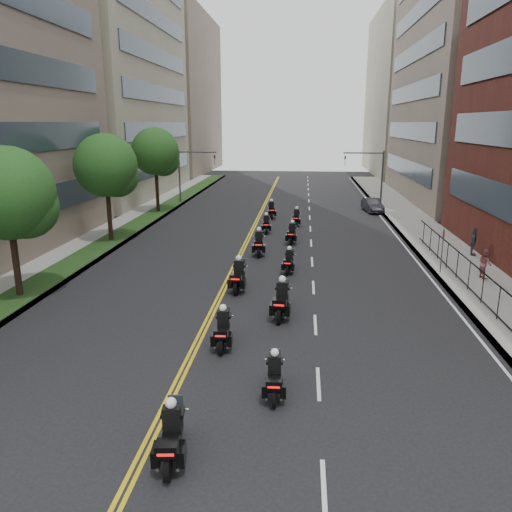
{
  "coord_description": "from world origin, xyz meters",
  "views": [
    {
      "loc": [
        2.54,
        -9.98,
        8.35
      ],
      "look_at": [
        0.27,
        13.96,
        1.91
      ],
      "focal_mm": 35.0,
      "sensor_mm": 36.0,
      "label": 1
    }
  ],
  "objects_px": {
    "motorcycle_5": "(289,262)",
    "motorcycle_4": "(238,277)",
    "motorcycle_0": "(172,437)",
    "pedestrian_b": "(485,264)",
    "motorcycle_1": "(274,378)",
    "motorcycle_10": "(271,211)",
    "motorcycle_8": "(266,225)",
    "parked_sedan": "(372,205)",
    "motorcycle_2": "(223,330)",
    "motorcycle_6": "(259,244)",
    "motorcycle_3": "(282,301)",
    "pedestrian_c": "(473,242)",
    "motorcycle_7": "(292,234)",
    "motorcycle_9": "(296,218)"
  },
  "relations": [
    {
      "from": "motorcycle_2",
      "to": "parked_sedan",
      "type": "relative_size",
      "value": 0.58
    },
    {
      "from": "motorcycle_3",
      "to": "motorcycle_2",
      "type": "bearing_deg",
      "value": -119.02
    },
    {
      "from": "motorcycle_10",
      "to": "pedestrian_b",
      "type": "relative_size",
      "value": 1.45
    },
    {
      "from": "motorcycle_6",
      "to": "parked_sedan",
      "type": "distance_m",
      "value": 19.66
    },
    {
      "from": "motorcycle_7",
      "to": "motorcycle_1",
      "type": "bearing_deg",
      "value": -85.22
    },
    {
      "from": "motorcycle_3",
      "to": "pedestrian_b",
      "type": "distance_m",
      "value": 12.49
    },
    {
      "from": "motorcycle_7",
      "to": "pedestrian_b",
      "type": "distance_m",
      "value": 13.18
    },
    {
      "from": "motorcycle_0",
      "to": "motorcycle_8",
      "type": "height_order",
      "value": "motorcycle_0"
    },
    {
      "from": "motorcycle_0",
      "to": "pedestrian_b",
      "type": "relative_size",
      "value": 1.43
    },
    {
      "from": "motorcycle_2",
      "to": "motorcycle_10",
      "type": "relative_size",
      "value": 0.97
    },
    {
      "from": "motorcycle_2",
      "to": "motorcycle_6",
      "type": "height_order",
      "value": "motorcycle_6"
    },
    {
      "from": "motorcycle_5",
      "to": "motorcycle_10",
      "type": "relative_size",
      "value": 0.89
    },
    {
      "from": "motorcycle_0",
      "to": "motorcycle_6",
      "type": "relative_size",
      "value": 0.93
    },
    {
      "from": "parked_sedan",
      "to": "pedestrian_b",
      "type": "xyz_separation_m",
      "value": [
        3.23,
        -21.51,
        0.31
      ]
    },
    {
      "from": "motorcycle_7",
      "to": "motorcycle_10",
      "type": "bearing_deg",
      "value": 107.18
    },
    {
      "from": "pedestrian_c",
      "to": "pedestrian_b",
      "type": "bearing_deg",
      "value": -177.41
    },
    {
      "from": "motorcycle_8",
      "to": "pedestrian_b",
      "type": "relative_size",
      "value": 1.33
    },
    {
      "from": "motorcycle_1",
      "to": "pedestrian_b",
      "type": "xyz_separation_m",
      "value": [
        10.68,
        12.99,
        0.34
      ]
    },
    {
      "from": "motorcycle_9",
      "to": "parked_sedan",
      "type": "xyz_separation_m",
      "value": [
        7.2,
        7.55,
        -0.0
      ]
    },
    {
      "from": "motorcycle_2",
      "to": "pedestrian_b",
      "type": "bearing_deg",
      "value": 33.49
    },
    {
      "from": "motorcycle_3",
      "to": "parked_sedan",
      "type": "relative_size",
      "value": 0.65
    },
    {
      "from": "motorcycle_4",
      "to": "pedestrian_b",
      "type": "distance_m",
      "value": 13.44
    },
    {
      "from": "pedestrian_c",
      "to": "motorcycle_5",
      "type": "bearing_deg",
      "value": 124.03
    },
    {
      "from": "motorcycle_0",
      "to": "parked_sedan",
      "type": "relative_size",
      "value": 0.59
    },
    {
      "from": "motorcycle_1",
      "to": "motorcycle_0",
      "type": "bearing_deg",
      "value": -127.6
    },
    {
      "from": "motorcycle_2",
      "to": "parked_sedan",
      "type": "xyz_separation_m",
      "value": [
        9.63,
        31.09,
        -0.02
      ]
    },
    {
      "from": "motorcycle_0",
      "to": "motorcycle_10",
      "type": "relative_size",
      "value": 0.98
    },
    {
      "from": "motorcycle_2",
      "to": "motorcycle_10",
      "type": "distance_m",
      "value": 26.94
    },
    {
      "from": "motorcycle_0",
      "to": "motorcycle_2",
      "type": "xyz_separation_m",
      "value": [
        0.23,
        6.77,
        -0.01
      ]
    },
    {
      "from": "motorcycle_4",
      "to": "motorcycle_9",
      "type": "bearing_deg",
      "value": 82.71
    },
    {
      "from": "motorcycle_8",
      "to": "pedestrian_b",
      "type": "xyz_separation_m",
      "value": [
        12.73,
        -11.12,
        0.33
      ]
    },
    {
      "from": "motorcycle_0",
      "to": "motorcycle_6",
      "type": "bearing_deg",
      "value": 82.42
    },
    {
      "from": "motorcycle_3",
      "to": "motorcycle_4",
      "type": "relative_size",
      "value": 1.02
    },
    {
      "from": "motorcycle_1",
      "to": "motorcycle_10",
      "type": "height_order",
      "value": "motorcycle_10"
    },
    {
      "from": "motorcycle_2",
      "to": "pedestrian_b",
      "type": "distance_m",
      "value": 16.03
    },
    {
      "from": "motorcycle_0",
      "to": "motorcycle_8",
      "type": "relative_size",
      "value": 1.07
    },
    {
      "from": "motorcycle_5",
      "to": "pedestrian_b",
      "type": "height_order",
      "value": "pedestrian_b"
    },
    {
      "from": "motorcycle_1",
      "to": "motorcycle_9",
      "type": "relative_size",
      "value": 0.95
    },
    {
      "from": "motorcycle_2",
      "to": "motorcycle_3",
      "type": "height_order",
      "value": "motorcycle_3"
    },
    {
      "from": "motorcycle_3",
      "to": "motorcycle_4",
      "type": "xyz_separation_m",
      "value": [
        -2.37,
        3.43,
        -0.01
      ]
    },
    {
      "from": "motorcycle_5",
      "to": "motorcycle_4",
      "type": "bearing_deg",
      "value": -120.39
    },
    {
      "from": "motorcycle_0",
      "to": "parked_sedan",
      "type": "distance_m",
      "value": 39.13
    },
    {
      "from": "motorcycle_1",
      "to": "motorcycle_6",
      "type": "xyz_separation_m",
      "value": [
        -2.03,
        17.28,
        0.11
      ]
    },
    {
      "from": "motorcycle_3",
      "to": "motorcycle_6",
      "type": "bearing_deg",
      "value": 104.52
    },
    {
      "from": "motorcycle_1",
      "to": "pedestrian_c",
      "type": "xyz_separation_m",
      "value": [
        11.62,
        17.89,
        0.42
      ]
    },
    {
      "from": "motorcycle_3",
      "to": "motorcycle_5",
      "type": "height_order",
      "value": "motorcycle_3"
    },
    {
      "from": "parked_sedan",
      "to": "motorcycle_6",
      "type": "bearing_deg",
      "value": -126.71
    },
    {
      "from": "motorcycle_8",
      "to": "parked_sedan",
      "type": "relative_size",
      "value": 0.55
    },
    {
      "from": "motorcycle_6",
      "to": "parked_sedan",
      "type": "relative_size",
      "value": 0.63
    },
    {
      "from": "motorcycle_2",
      "to": "motorcycle_10",
      "type": "xyz_separation_m",
      "value": [
        0.12,
        26.94,
        0.02
      ]
    }
  ]
}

